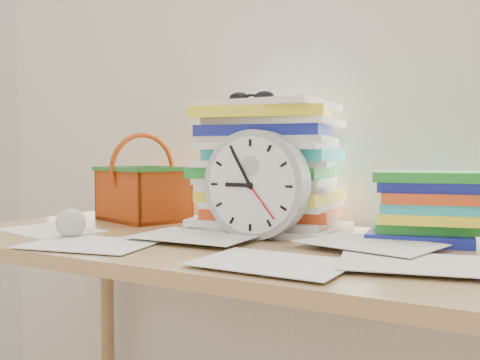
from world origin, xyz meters
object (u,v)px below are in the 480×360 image
Objects in this scene: paper_stack at (269,167)px; clock at (256,185)px; basket at (143,178)px; book_stack at (427,206)px; desk at (221,269)px.

clock is at bearing -74.02° from paper_stack.
paper_stack is 0.41m from basket.
basket is at bearing -177.90° from paper_stack.
clock is 0.39m from book_stack.
basket reaches higher than desk.
basket is (-0.37, 0.17, 0.20)m from desk.
paper_stack is at bearing -179.16° from book_stack.
paper_stack reaches higher than book_stack.
paper_stack is 1.45× the size of basket.
basket is (-0.45, 0.14, 0.00)m from clock.
desk is at bearing -156.50° from book_stack.
desk is 0.30m from paper_stack.
desk is 5.52× the size of clock.
clock is at bearing 0.33° from basket.
clock is (0.05, -0.16, -0.04)m from paper_stack.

